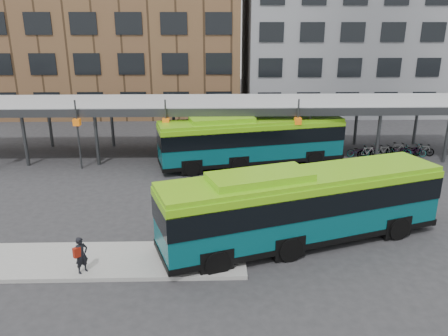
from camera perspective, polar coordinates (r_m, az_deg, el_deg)
ground at (r=21.73m, az=-1.83°, el=-8.02°), size 120.00×120.00×0.00m
boarding_island at (r=19.87m, az=-18.26°, el=-11.44°), size 14.00×3.00×0.18m
canopy at (r=32.83m, az=-1.92°, el=8.32°), size 40.00×6.53×4.80m
building_brick at (r=52.46m, az=-13.49°, el=19.44°), size 26.00×14.00×22.00m
building_grey at (r=53.83m, az=16.40°, el=18.10°), size 24.00×14.00×20.00m
bus_front at (r=20.08m, az=10.14°, el=-4.68°), size 13.40×6.89×3.64m
bus_rear at (r=30.82m, az=3.53°, el=3.73°), size 13.29×5.58×3.58m
pedestrian at (r=18.49m, az=-18.15°, el=-10.74°), size 0.65×0.65×1.52m
bike_rack at (r=35.48m, az=21.05°, el=2.15°), size 6.72×1.53×1.00m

